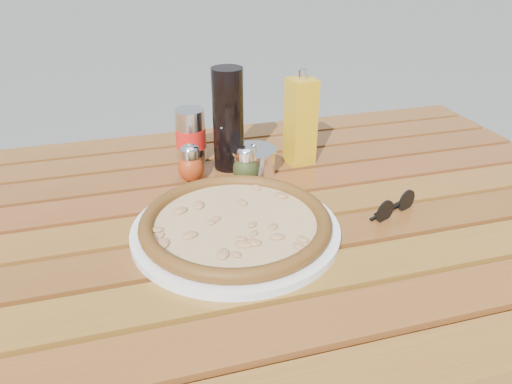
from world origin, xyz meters
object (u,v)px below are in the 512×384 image
object	(u,v)px
parmesan_tin	(254,161)
oregano_shaker	(246,166)
table	(259,245)
pepper_shaker	(191,164)
plate	(236,230)
pizza	(236,222)
olive_oil_cruet	(301,121)
soda_can	(191,136)
dark_bottle	(228,120)
sunglasses	(395,207)

from	to	relation	value
parmesan_tin	oregano_shaker	bearing A→B (deg)	-128.21
table	pepper_shaker	world-z (taller)	pepper_shaker
pepper_shaker	parmesan_tin	world-z (taller)	pepper_shaker
plate	pepper_shaker	xyz separation A→B (m)	(-0.04, 0.22, 0.03)
pizza	pepper_shaker	size ratio (longest dim) A/B	5.13
oregano_shaker	olive_oil_cruet	size ratio (longest dim) A/B	0.39
parmesan_tin	pepper_shaker	bearing A→B (deg)	176.73
pepper_shaker	parmesan_tin	distance (m)	0.13
pepper_shaker	soda_can	bearing A→B (deg)	79.49
parmesan_tin	olive_oil_cruet	bearing A→B (deg)	16.36
table	soda_can	world-z (taller)	soda_can
plate	pizza	world-z (taller)	pizza
plate	parmesan_tin	bearing A→B (deg)	66.55
dark_bottle	pizza	bearing A→B (deg)	-101.09
olive_oil_cruet	table	bearing A→B (deg)	-128.50
pepper_shaker	soda_can	size ratio (longest dim) A/B	0.68
oregano_shaker	olive_oil_cruet	distance (m)	0.17
olive_oil_cruet	parmesan_tin	world-z (taller)	olive_oil_cruet
oregano_shaker	sunglasses	size ratio (longest dim) A/B	0.77
table	oregano_shaker	bearing A→B (deg)	86.38
soda_can	olive_oil_cruet	size ratio (longest dim) A/B	0.57
parmesan_tin	plate	bearing A→B (deg)	-113.45
soda_can	parmesan_tin	distance (m)	0.16
table	olive_oil_cruet	xyz separation A→B (m)	(0.15, 0.19, 0.17)
table	sunglasses	bearing A→B (deg)	-18.59
pepper_shaker	olive_oil_cruet	size ratio (longest dim) A/B	0.39
table	oregano_shaker	distance (m)	0.17
table	sunglasses	xyz separation A→B (m)	(0.24, -0.08, 0.09)
table	oregano_shaker	xyz separation A→B (m)	(0.01, 0.12, 0.11)
sunglasses	oregano_shaker	bearing A→B (deg)	116.12
table	olive_oil_cruet	world-z (taller)	olive_oil_cruet
oregano_shaker	dark_bottle	xyz separation A→B (m)	(-0.02, 0.08, 0.07)
plate	oregano_shaker	distance (m)	0.20
table	dark_bottle	world-z (taller)	dark_bottle
table	plate	bearing A→B (deg)	-133.74
oregano_shaker	pizza	bearing A→B (deg)	-110.32
oregano_shaker	sunglasses	world-z (taller)	oregano_shaker
soda_can	plate	bearing A→B (deg)	-86.35
pepper_shaker	parmesan_tin	size ratio (longest dim) A/B	0.65
pizza	olive_oil_cruet	bearing A→B (deg)	50.10
plate	oregano_shaker	world-z (taller)	oregano_shaker
dark_bottle	parmesan_tin	distance (m)	0.10
plate	soda_can	bearing A→B (deg)	93.65
pepper_shaker	sunglasses	size ratio (longest dim) A/B	0.77
pizza	dark_bottle	world-z (taller)	dark_bottle
olive_oil_cruet	pepper_shaker	bearing A→B (deg)	-173.98
table	oregano_shaker	world-z (taller)	oregano_shaker
soda_can	sunglasses	bearing A→B (deg)	-47.10
dark_bottle	parmesan_tin	xyz separation A→B (m)	(0.04, -0.05, -0.08)
soda_can	sunglasses	size ratio (longest dim) A/B	1.12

